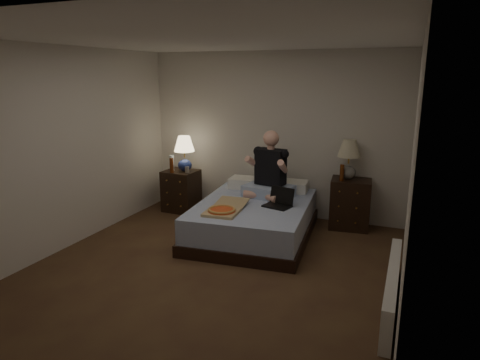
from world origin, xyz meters
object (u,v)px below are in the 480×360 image
at_px(beer_bottle_left, 172,165).
at_px(laptop, 277,198).
at_px(soda_can, 187,170).
at_px(pizza_box, 222,211).
at_px(person, 269,164).
at_px(water_bottle, 172,163).
at_px(nightstand_left, 181,191).
at_px(nightstand_right, 350,203).
at_px(lamp_right, 349,160).
at_px(bed, 254,220).
at_px(radiator, 392,288).
at_px(beer_bottle_right, 342,173).
at_px(lamp_left, 184,154).

bearing_deg(beer_bottle_left, laptop, -15.78).
height_order(soda_can, pizza_box, soda_can).
relative_size(person, laptop, 2.74).
bearing_deg(pizza_box, water_bottle, 135.87).
xyz_separation_m(beer_bottle_left, pizza_box, (1.34, -1.06, -0.26)).
xyz_separation_m(nightstand_left, person, (1.57, -0.28, 0.61)).
relative_size(nightstand_right, soda_can, 7.12).
bearing_deg(beer_bottle_left, nightstand_left, 71.01).
xyz_separation_m(person, pizza_box, (-0.29, -0.95, -0.43)).
relative_size(nightstand_left, water_bottle, 2.63).
distance_m(lamp_right, beer_bottle_left, 2.68).
bearing_deg(pizza_box, nightstand_left, 131.94).
height_order(person, pizza_box, person).
bearing_deg(bed, nightstand_right, 31.72).
bearing_deg(lamp_right, nightstand_left, -175.10).
distance_m(lamp_right, radiator, 2.37).
relative_size(bed, pizza_box, 2.51).
bearing_deg(water_bottle, laptop, -18.39).
bearing_deg(beer_bottle_left, lamp_right, 8.44).
xyz_separation_m(beer_bottle_right, pizza_box, (-1.24, -1.32, -0.31)).
relative_size(bed, laptop, 5.61).
relative_size(nightstand_left, beer_bottle_right, 2.86).
height_order(nightstand_left, beer_bottle_right, beer_bottle_right).
distance_m(water_bottle, person, 1.72).
height_order(bed, lamp_left, lamp_left).
relative_size(person, pizza_box, 1.22).
height_order(water_bottle, laptop, water_bottle).
xyz_separation_m(nightstand_left, beer_bottle_right, (2.52, 0.09, 0.50)).
height_order(lamp_right, person, person).
height_order(person, radiator, person).
relative_size(lamp_right, radiator, 0.35).
height_order(nightstand_right, radiator, nightstand_right).
bearing_deg(nightstand_left, bed, -20.89).
distance_m(soda_can, laptop, 1.77).
height_order(nightstand_left, person, person).
height_order(nightstand_right, soda_can, soda_can).
distance_m(beer_bottle_right, pizza_box, 1.83).
bearing_deg(beer_bottle_right, water_bottle, -176.98).
xyz_separation_m(lamp_right, beer_bottle_right, (-0.06, -0.14, -0.17)).
bearing_deg(radiator, beer_bottle_left, 153.16).
distance_m(nightstand_right, soda_can, 2.51).
distance_m(water_bottle, radiator, 3.95).
relative_size(nightstand_right, water_bottle, 2.85).
relative_size(nightstand_right, laptop, 2.09).
bearing_deg(water_bottle, nightstand_left, 23.21).
bearing_deg(beer_bottle_left, bed, -16.99).
relative_size(bed, beer_bottle_left, 8.29).
relative_size(bed, nightstand_right, 2.68).
bearing_deg(beer_bottle_right, lamp_right, 65.06).
relative_size(beer_bottle_left, person, 0.25).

